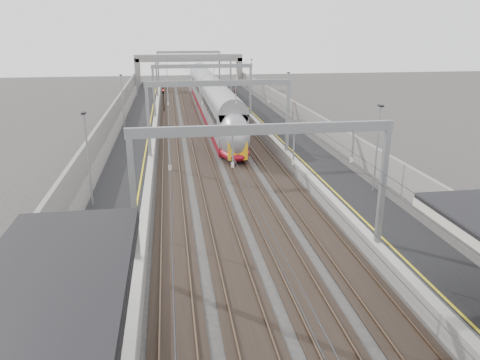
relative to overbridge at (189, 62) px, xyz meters
name	(u,v)px	position (x,y,z in m)	size (l,w,h in m)	color
platform_left	(134,154)	(-8.00, -55.00, -4.81)	(4.00, 120.00, 1.00)	black
platform_right	(296,148)	(8.00, -55.00, -4.81)	(4.00, 120.00, 1.00)	black
tracks	(217,155)	(0.00, -55.00, -5.26)	(11.40, 140.00, 0.20)	black
overhead_line	(210,85)	(0.00, -48.38, 0.83)	(13.00, 140.00, 6.60)	gray
overbridge	(189,62)	(0.00, 0.00, 0.00)	(22.00, 2.20, 6.90)	gray
wall_left	(98,144)	(-11.20, -55.00, -3.71)	(0.30, 120.00, 3.20)	gray
wall_right	(327,136)	(11.20, -55.00, -3.71)	(0.30, 120.00, 3.20)	gray
train	(212,102)	(1.50, -34.66, -3.08)	(2.89, 52.61, 4.56)	maroon
signal_green	(163,96)	(-5.20, -28.75, -2.89)	(0.32, 0.32, 3.48)	black
signal_red_near	(225,101)	(3.20, -35.25, -2.89)	(0.32, 0.32, 3.48)	black
signal_red_far	(236,96)	(5.40, -30.32, -2.89)	(0.32, 0.32, 3.48)	black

